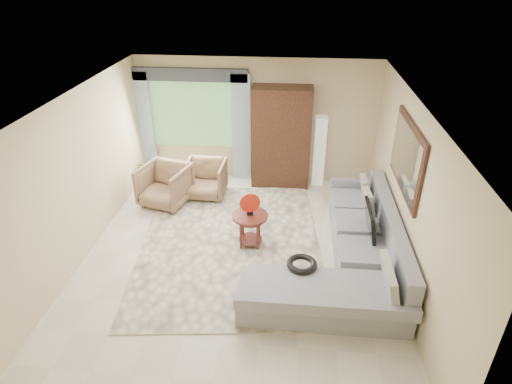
# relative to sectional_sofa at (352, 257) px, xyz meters

# --- Properties ---
(ground) EXTENTS (6.00, 6.00, 0.00)m
(ground) POSITION_rel_sectional_sofa_xyz_m (-1.78, 0.18, -0.28)
(ground) COLOR silver
(ground) RESTS_ON ground
(area_rug) EXTENTS (3.42, 4.30, 0.02)m
(area_rug) POSITION_rel_sectional_sofa_xyz_m (-1.98, 0.54, -0.27)
(area_rug) COLOR beige
(area_rug) RESTS_ON ground
(sectional_sofa) EXTENTS (2.30, 3.46, 0.90)m
(sectional_sofa) POSITION_rel_sectional_sofa_xyz_m (0.00, 0.00, 0.00)
(sectional_sofa) COLOR #94979C
(sectional_sofa) RESTS_ON ground
(tv_screen) EXTENTS (0.14, 0.74, 0.48)m
(tv_screen) POSITION_rel_sectional_sofa_xyz_m (0.27, 0.37, 0.44)
(tv_screen) COLOR black
(tv_screen) RESTS_ON sectional_sofa
(garden_hose) EXTENTS (0.43, 0.43, 0.09)m
(garden_hose) POSITION_rel_sectional_sofa_xyz_m (-0.78, -0.58, 0.26)
(garden_hose) COLOR black
(garden_hose) RESTS_ON sectional_sofa
(coffee_table) EXTENTS (0.60, 0.60, 0.60)m
(coffee_table) POSITION_rel_sectional_sofa_xyz_m (-1.63, 0.55, 0.03)
(coffee_table) COLOR #481B13
(coffee_table) RESTS_ON ground
(red_disc) EXTENTS (0.33, 0.11, 0.34)m
(red_disc) POSITION_rel_sectional_sofa_xyz_m (-1.63, 0.55, 0.55)
(red_disc) COLOR red
(red_disc) RESTS_ON coffee_table
(armchair_left) EXTENTS (1.07, 1.09, 0.81)m
(armchair_left) POSITION_rel_sectional_sofa_xyz_m (-3.45, 1.80, 0.12)
(armchair_left) COLOR #8C6D4C
(armchair_left) RESTS_ON ground
(armchair_right) EXTENTS (0.81, 0.84, 0.74)m
(armchair_right) POSITION_rel_sectional_sofa_xyz_m (-2.73, 2.19, 0.09)
(armchair_right) COLOR olive
(armchair_right) RESTS_ON ground
(potted_plant) EXTENTS (0.51, 0.46, 0.49)m
(potted_plant) POSITION_rel_sectional_sofa_xyz_m (-4.15, 2.66, -0.04)
(potted_plant) COLOR #999999
(potted_plant) RESTS_ON ground
(armoire) EXTENTS (1.20, 0.55, 2.10)m
(armoire) POSITION_rel_sectional_sofa_xyz_m (-1.23, 2.90, 0.77)
(armoire) COLOR black
(armoire) RESTS_ON ground
(floor_lamp) EXTENTS (0.24, 0.24, 1.50)m
(floor_lamp) POSITION_rel_sectional_sofa_xyz_m (-0.43, 2.96, 0.47)
(floor_lamp) COLOR silver
(floor_lamp) RESTS_ON ground
(window) EXTENTS (1.80, 0.04, 1.40)m
(window) POSITION_rel_sectional_sofa_xyz_m (-3.13, 3.15, 1.12)
(window) COLOR #669E59
(window) RESTS_ON wall_back
(curtain_left) EXTENTS (0.40, 0.08, 2.30)m
(curtain_left) POSITION_rel_sectional_sofa_xyz_m (-4.18, 3.06, 0.87)
(curtain_left) COLOR #9EB7CC
(curtain_left) RESTS_ON ground
(curtain_right) EXTENTS (0.40, 0.08, 2.30)m
(curtain_right) POSITION_rel_sectional_sofa_xyz_m (-2.08, 3.06, 0.87)
(curtain_right) COLOR #9EB7CC
(curtain_right) RESTS_ON ground
(valance) EXTENTS (2.40, 0.12, 0.26)m
(valance) POSITION_rel_sectional_sofa_xyz_m (-3.13, 3.08, 1.97)
(valance) COLOR #1E232D
(valance) RESTS_ON wall_back
(wall_mirror) EXTENTS (0.05, 1.70, 1.05)m
(wall_mirror) POSITION_rel_sectional_sofa_xyz_m (0.68, 0.53, 1.47)
(wall_mirror) COLOR black
(wall_mirror) RESTS_ON wall_right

